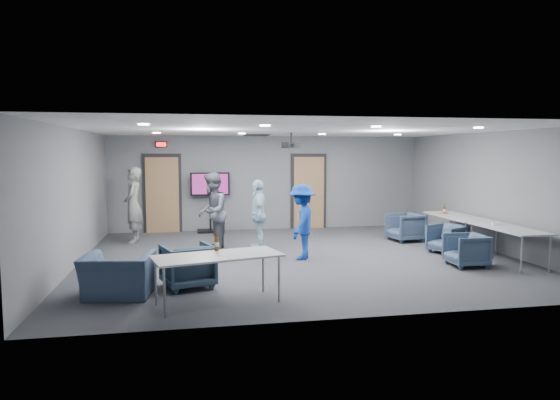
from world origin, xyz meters
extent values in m
plane|color=#323439|center=(0.00, 0.00, 0.00)|extent=(9.00, 9.00, 0.00)
plane|color=white|center=(0.00, 0.00, 2.70)|extent=(9.00, 9.00, 0.00)
cube|color=slate|center=(0.00, 4.00, 1.35)|extent=(9.00, 0.02, 2.70)
cube|color=slate|center=(0.00, -4.00, 1.35)|extent=(9.00, 0.02, 2.70)
cube|color=slate|center=(-4.50, 0.00, 1.35)|extent=(0.02, 8.00, 2.70)
cube|color=slate|center=(4.50, 0.00, 1.35)|extent=(0.02, 8.00, 2.70)
cube|color=black|center=(-3.00, 3.97, 1.08)|extent=(1.06, 0.06, 2.24)
cube|color=#9E7C4D|center=(-3.00, 3.93, 1.05)|extent=(0.90, 0.05, 2.10)
cylinder|color=#94979C|center=(-2.65, 3.88, 1.00)|extent=(0.04, 0.10, 0.04)
cube|color=black|center=(1.20, 3.97, 1.08)|extent=(1.06, 0.06, 2.24)
cube|color=#9E7C4D|center=(1.20, 3.93, 1.05)|extent=(0.90, 0.05, 2.10)
cylinder|color=#94979C|center=(1.55, 3.88, 1.00)|extent=(0.04, 0.10, 0.04)
cube|color=black|center=(-3.00, 3.94, 2.45)|extent=(0.32, 0.06, 0.16)
cube|color=#FF0C0C|center=(-3.00, 3.90, 2.45)|extent=(0.26, 0.02, 0.11)
cube|color=black|center=(-0.50, 2.80, 2.69)|extent=(0.60, 0.60, 0.03)
cylinder|color=white|center=(-3.00, -1.80, 2.69)|extent=(0.18, 0.18, 0.02)
cylinder|color=white|center=(-3.00, 1.80, 2.69)|extent=(0.18, 0.18, 0.02)
cylinder|color=white|center=(-1.00, -1.80, 2.69)|extent=(0.18, 0.18, 0.02)
cylinder|color=white|center=(-1.00, 1.80, 2.69)|extent=(0.18, 0.18, 0.02)
cylinder|color=white|center=(1.00, -1.80, 2.69)|extent=(0.18, 0.18, 0.02)
cylinder|color=white|center=(1.00, 1.80, 2.69)|extent=(0.18, 0.18, 0.02)
cylinder|color=white|center=(3.00, -1.80, 2.69)|extent=(0.18, 0.18, 0.02)
cylinder|color=white|center=(3.00, 1.80, 2.69)|extent=(0.18, 0.18, 0.02)
imported|color=gray|center=(-3.64, 2.44, 0.94)|extent=(0.47, 0.70, 1.87)
imported|color=#4E515D|center=(-1.77, 1.05, 0.89)|extent=(0.84, 0.99, 1.78)
imported|color=silver|center=(-0.71, 1.07, 0.80)|extent=(0.48, 0.98, 1.61)
imported|color=#183DA0|center=(0.02, -0.20, 0.79)|extent=(0.96, 1.17, 1.58)
imported|color=#36455E|center=(3.08, 1.40, 0.35)|extent=(0.87, 0.85, 0.70)
imported|color=#3B4B66|center=(3.35, -0.19, 0.32)|extent=(0.92, 0.91, 0.64)
imported|color=#384961|center=(3.05, -1.47, 0.32)|extent=(0.73, 0.71, 0.64)
imported|color=#334658|center=(-2.34, -2.00, 0.36)|extent=(0.98, 0.99, 0.73)
imported|color=#3E506C|center=(-3.40, -2.36, 0.33)|extent=(1.14, 1.03, 0.67)
cube|color=#B5B7BA|center=(4.00, 0.50, 0.71)|extent=(0.81, 1.95, 0.03)
cylinder|color=#94979C|center=(3.67, 1.40, 0.35)|extent=(0.04, 0.04, 0.70)
cylinder|color=#94979C|center=(3.67, -0.39, 0.35)|extent=(0.04, 0.04, 0.70)
cylinder|color=#94979C|center=(4.33, 1.40, 0.35)|extent=(0.04, 0.04, 0.70)
cylinder|color=#94979C|center=(4.33, -0.39, 0.35)|extent=(0.04, 0.04, 0.70)
cube|color=#B5B7BA|center=(4.00, -1.40, 0.71)|extent=(0.75, 1.80, 0.03)
cylinder|color=#94979C|center=(3.71, -0.58, 0.35)|extent=(0.04, 0.04, 0.70)
cylinder|color=#94979C|center=(3.71, -2.21, 0.35)|extent=(0.04, 0.04, 0.70)
cylinder|color=#94979C|center=(4.29, -0.58, 0.35)|extent=(0.04, 0.04, 0.70)
cylinder|color=#94979C|center=(4.29, -2.21, 0.35)|extent=(0.04, 0.04, 0.70)
cube|color=#B5B7BA|center=(-1.90, -3.00, 0.71)|extent=(2.00, 1.20, 0.03)
cylinder|color=#94979C|center=(-1.15, -2.50, 0.35)|extent=(0.04, 0.04, 0.70)
cylinder|color=#94979C|center=(-2.80, -2.91, 0.35)|extent=(0.04, 0.04, 0.70)
cylinder|color=#94979C|center=(-1.00, -3.09, 0.35)|extent=(0.04, 0.04, 0.70)
cylinder|color=#94979C|center=(-2.65, -3.50, 0.35)|extent=(0.04, 0.04, 0.70)
cylinder|color=#613710|center=(-1.89, -2.66, 0.83)|extent=(0.07, 0.07, 0.20)
cylinder|color=#613710|center=(-1.89, -2.66, 0.97)|extent=(0.03, 0.03, 0.09)
cylinder|color=beige|center=(-1.89, -2.66, 0.83)|extent=(0.07, 0.07, 0.07)
cylinder|color=#613710|center=(3.90, 0.97, 0.81)|extent=(0.06, 0.06, 0.17)
cylinder|color=#613710|center=(3.90, 0.97, 0.93)|extent=(0.02, 0.02, 0.07)
cylinder|color=beige|center=(3.90, 0.97, 0.81)|extent=(0.06, 0.06, 0.06)
cube|color=#D15D34|center=(3.88, 0.95, 0.75)|extent=(0.19, 0.16, 0.04)
cube|color=silver|center=(4.01, -1.03, 0.76)|extent=(0.26, 0.21, 0.05)
cube|color=black|center=(-1.69, 3.75, 0.03)|extent=(0.73, 0.52, 0.06)
cylinder|color=black|center=(-1.69, 3.75, 0.68)|extent=(0.06, 0.06, 1.25)
cube|color=black|center=(-1.69, 3.75, 1.35)|extent=(1.09, 0.07, 0.65)
cube|color=#711957|center=(-1.69, 3.70, 1.35)|extent=(0.99, 0.01, 0.56)
cylinder|color=black|center=(0.08, 1.14, 2.58)|extent=(0.04, 0.04, 0.22)
cube|color=black|center=(0.08, 1.14, 2.40)|extent=(0.43, 0.40, 0.14)
cylinder|color=black|center=(0.08, 0.98, 2.40)|extent=(0.08, 0.06, 0.08)
camera|label=1|loc=(-2.33, -10.26, 2.23)|focal=32.00mm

